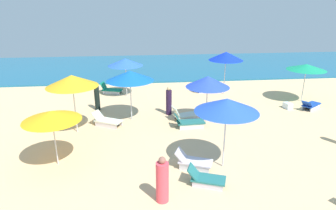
# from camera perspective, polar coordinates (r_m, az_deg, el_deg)

# --- Properties ---
(ocean) EXTENTS (60.00, 11.70, 0.12)m
(ocean) POSITION_cam_1_polar(r_m,az_deg,el_deg) (28.33, -4.50, 7.40)
(ocean) COLOR #1B6287
(ocean) RESTS_ON ground_plane
(umbrella_0) EXTENTS (2.36, 2.36, 2.80)m
(umbrella_0) POSITION_cam_1_polar(r_m,az_deg,el_deg) (14.09, -18.05, 4.46)
(umbrella_0) COLOR silver
(umbrella_0) RESTS_ON ground_plane
(umbrella_1) EXTENTS (2.31, 2.31, 2.72)m
(umbrella_1) POSITION_cam_1_polar(r_m,az_deg,el_deg) (10.64, 11.27, -0.04)
(umbrella_1) COLOR silver
(umbrella_1) RESTS_ON ground_plane
(lounge_chair_1_0) EXTENTS (1.40, 1.00, 0.63)m
(lounge_chair_1_0) POSITION_cam_1_polar(r_m,az_deg,el_deg) (10.45, 7.24, -13.83)
(lounge_chair_1_0) COLOR silver
(lounge_chair_1_0) RESTS_ON ground_plane
(lounge_chair_1_1) EXTENTS (1.50, 1.10, 0.68)m
(lounge_chair_1_1) POSITION_cam_1_polar(r_m,az_deg,el_deg) (11.30, 4.83, -10.78)
(lounge_chair_1_1) COLOR silver
(lounge_chair_1_1) RESTS_ON ground_plane
(umbrella_2) EXTENTS (2.18, 2.18, 2.47)m
(umbrella_2) POSITION_cam_1_polar(r_m,az_deg,el_deg) (14.72, 7.67, 4.49)
(umbrella_2) COLOR silver
(umbrella_2) RESTS_ON ground_plane
(lounge_chair_2_0) EXTENTS (1.53, 1.00, 0.77)m
(lounge_chair_2_0) POSITION_cam_1_polar(r_m,az_deg,el_deg) (15.64, 3.18, -1.90)
(lounge_chair_2_0) COLOR silver
(lounge_chair_2_0) RESTS_ON ground_plane
(lounge_chair_2_1) EXTENTS (1.49, 0.73, 0.67)m
(lounge_chair_2_1) POSITION_cam_1_polar(r_m,az_deg,el_deg) (14.73, 4.02, -3.32)
(lounge_chair_2_1) COLOR silver
(lounge_chair_2_1) RESTS_ON ground_plane
(umbrella_3) EXTENTS (2.24, 2.24, 2.83)m
(umbrella_3) POSITION_cam_1_polar(r_m,az_deg,el_deg) (19.85, 11.11, 9.24)
(umbrella_3) COLOR silver
(umbrella_3) RESTS_ON ground_plane
(lounge_chair_3_0) EXTENTS (1.48, 1.01, 0.58)m
(lounge_chair_3_0) POSITION_cam_1_polar(r_m,az_deg,el_deg) (20.64, 6.74, 3.22)
(lounge_chair_3_0) COLOR silver
(lounge_chair_3_0) RESTS_ON ground_plane
(umbrella_5) EXTENTS (2.13, 2.13, 2.19)m
(umbrella_5) POSITION_cam_1_polar(r_m,az_deg,el_deg) (11.56, -21.55, -1.95)
(umbrella_5) COLOR silver
(umbrella_5) RESTS_ON ground_plane
(umbrella_6) EXTENTS (2.23, 2.23, 2.51)m
(umbrella_6) POSITION_cam_1_polar(r_m,az_deg,el_deg) (19.12, -8.24, 8.18)
(umbrella_6) COLOR silver
(umbrella_6) RESTS_ON ground_plane
(lounge_chair_6_0) EXTENTS (1.52, 0.99, 0.74)m
(lounge_chair_6_0) POSITION_cam_1_polar(r_m,az_deg,el_deg) (20.49, -10.99, 2.96)
(lounge_chair_6_0) COLOR silver
(lounge_chair_6_0) RESTS_ON ground_plane
(umbrella_8) EXTENTS (2.42, 2.42, 2.64)m
(umbrella_8) POSITION_cam_1_polar(r_m,az_deg,el_deg) (15.10, -7.36, 5.63)
(umbrella_8) COLOR silver
(umbrella_8) RESTS_ON ground_plane
(lounge_chair_8_0) EXTENTS (1.61, 1.23, 0.69)m
(lounge_chair_8_0) POSITION_cam_1_polar(r_m,az_deg,el_deg) (15.17, -11.73, -2.95)
(lounge_chair_8_0) COLOR silver
(lounge_chair_8_0) RESTS_ON ground_plane
(umbrella_9) EXTENTS (2.32, 2.32, 2.35)m
(umbrella_9) POSITION_cam_1_polar(r_m,az_deg,el_deg) (19.83, 25.16, 6.64)
(umbrella_9) COLOR silver
(umbrella_9) RESTS_ON ground_plane
(lounge_chair_9_0) EXTENTS (1.50, 1.26, 0.62)m
(lounge_chair_9_0) POSITION_cam_1_polar(r_m,az_deg,el_deg) (19.00, 25.80, -0.02)
(lounge_chair_9_0) COLOR silver
(lounge_chair_9_0) RESTS_ON ground_plane
(beachgoer_2) EXTENTS (0.38, 0.38, 1.59)m
(beachgoer_2) POSITION_cam_1_polar(r_m,az_deg,el_deg) (16.18, 0.16, 0.70)
(beachgoer_2) COLOR #281735
(beachgoer_2) RESTS_ON ground_plane
(beachgoer_3) EXTENTS (0.52, 0.52, 1.55)m
(beachgoer_3) POSITION_cam_1_polar(r_m,az_deg,el_deg) (9.39, -1.11, -14.48)
(beachgoer_3) COLOR #F44856
(beachgoer_3) RESTS_ON ground_plane
(beachgoer_5) EXTENTS (0.40, 0.40, 1.60)m
(beachgoer_5) POSITION_cam_1_polar(r_m,az_deg,el_deg) (17.29, -13.53, 1.42)
(beachgoer_5) COLOR black
(beachgoer_5) RESTS_ON ground_plane
(cooler_box_2) EXTENTS (0.44, 0.56, 0.34)m
(cooler_box_2) POSITION_cam_1_polar(r_m,az_deg,el_deg) (18.60, 22.08, -0.13)
(cooler_box_2) COLOR white
(cooler_box_2) RESTS_ON ground_plane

